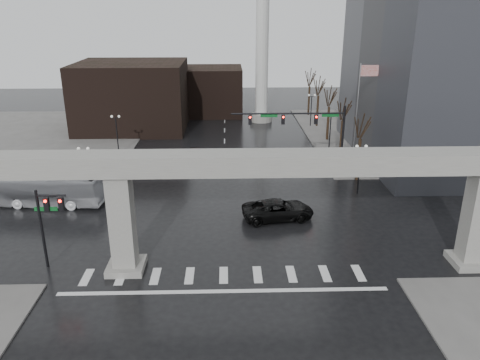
{
  "coord_description": "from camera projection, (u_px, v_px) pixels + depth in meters",
  "views": [
    {
      "loc": [
        0.32,
        -29.58,
        17.81
      ],
      "look_at": [
        1.37,
        6.13,
        4.5
      ],
      "focal_mm": 35.0,
      "sensor_mm": 36.0,
      "label": 1
    }
  ],
  "objects": [
    {
      "name": "sidewalk_nw",
      "position": [
        43.0,
        138.0,
        66.89
      ],
      "size": [
        28.0,
        36.0,
        0.15
      ],
      "primitive_type": "cube",
      "color": "slate",
      "rests_on": "ground"
    },
    {
      "name": "sidewalk_ne",
      "position": [
        402.0,
        135.0,
        68.32
      ],
      "size": [
        28.0,
        36.0,
        0.15
      ],
      "primitive_type": "cube",
      "color": "slate",
      "rests_on": "ground"
    },
    {
      "name": "lamp_left_0",
      "position": [
        85.0,
        163.0,
        45.44
      ],
      "size": [
        1.22,
        0.32,
        5.11
      ],
      "color": "black",
      "rests_on": "ground"
    },
    {
      "name": "signal_left_pole",
      "position": [
        48.0,
        216.0,
        32.62
      ],
      "size": [
        2.3,
        0.3,
        6.0
      ],
      "color": "black",
      "rests_on": "ground"
    },
    {
      "name": "lamp_left_1",
      "position": [
        116.0,
        128.0,
        58.56
      ],
      "size": [
        1.22,
        0.32,
        5.11
      ],
      "color": "black",
      "rests_on": "ground"
    },
    {
      "name": "tree_right_2",
      "position": [
        328.0,
        120.0,
        65.16
      ],
      "size": [
        1.1,
        1.63,
        7.85
      ],
      "color": "black",
      "rests_on": "ground"
    },
    {
      "name": "tree_right_0",
      "position": [
        359.0,
        155.0,
        50.22
      ],
      "size": [
        1.09,
        1.58,
        7.5
      ],
      "color": "black",
      "rests_on": "ground"
    },
    {
      "name": "lamp_right_0",
      "position": [
        360.0,
        161.0,
        46.19
      ],
      "size": [
        1.22,
        0.32,
        5.11
      ],
      "color": "black",
      "rests_on": "ground"
    },
    {
      "name": "building_far_mid",
      "position": [
        213.0,
        91.0,
        81.17
      ],
      "size": [
        10.0,
        10.0,
        8.0
      ],
      "primitive_type": "cube",
      "color": "black",
      "rests_on": "ground"
    },
    {
      "name": "signal_mast_arm",
      "position": [
        308.0,
        126.0,
        49.73
      ],
      "size": [
        12.12,
        0.43,
        8.0
      ],
      "color": "black",
      "rests_on": "ground"
    },
    {
      "name": "lamp_right_2",
      "position": [
        311.0,
        105.0,
        72.41
      ],
      "size": [
        1.22,
        0.32,
        5.11
      ],
      "color": "black",
      "rests_on": "ground"
    },
    {
      "name": "lamp_left_2",
      "position": [
        136.0,
        106.0,
        71.67
      ],
      "size": [
        1.22,
        0.32,
        5.11
      ],
      "color": "black",
      "rests_on": "ground"
    },
    {
      "name": "tree_right_1",
      "position": [
        342.0,
        135.0,
        57.69
      ],
      "size": [
        1.09,
        1.61,
        7.67
      ],
      "color": "black",
      "rests_on": "ground"
    },
    {
      "name": "ground",
      "position": [
        224.0,
        268.0,
        33.91
      ],
      "size": [
        160.0,
        160.0,
        0.0
      ],
      "primitive_type": "plane",
      "color": "black",
      "rests_on": "ground"
    },
    {
      "name": "lamp_right_1",
      "position": [
        330.0,
        127.0,
        59.3
      ],
      "size": [
        1.22,
        0.32,
        5.11
      ],
      "color": "black",
      "rests_on": "ground"
    },
    {
      "name": "far_car",
      "position": [
        194.0,
        156.0,
        56.48
      ],
      "size": [
        2.09,
        4.9,
        1.65
      ],
      "primitive_type": "imported",
      "rotation": [
        0.0,
        0.0,
        -0.03
      ],
      "color": "black",
      "rests_on": "ground"
    },
    {
      "name": "building_far_left",
      "position": [
        132.0,
        96.0,
        71.12
      ],
      "size": [
        16.0,
        14.0,
        10.0
      ],
      "primitive_type": "cube",
      "color": "black",
      "rests_on": "ground"
    },
    {
      "name": "flagpole_assembly",
      "position": [
        360.0,
        104.0,
        52.31
      ],
      "size": [
        2.06,
        0.12,
        12.0
      ],
      "color": "silver",
      "rests_on": "ground"
    },
    {
      "name": "smokestack",
      "position": [
        262.0,
        37.0,
        72.51
      ],
      "size": [
        3.6,
        3.6,
        30.0
      ],
      "color": "silver",
      "rests_on": "ground"
    },
    {
      "name": "elevated_guideway",
      "position": [
        241.0,
        179.0,
        31.55
      ],
      "size": [
        48.0,
        2.6,
        8.7
      ],
      "color": "#98968F",
      "rests_on": "ground"
    },
    {
      "name": "pickup_truck",
      "position": [
        278.0,
        210.0,
        41.41
      ],
      "size": [
        6.7,
        3.87,
        1.76
      ],
      "primitive_type": "imported",
      "rotation": [
        0.0,
        0.0,
        1.73
      ],
      "color": "black",
      "rests_on": "ground"
    },
    {
      "name": "tree_right_4",
      "position": [
        309.0,
        98.0,
        80.1
      ],
      "size": [
        1.12,
        1.69,
        8.19
      ],
      "color": "black",
      "rests_on": "ground"
    },
    {
      "name": "tree_right_3",
      "position": [
        318.0,
        108.0,
        72.63
      ],
      "size": [
        1.11,
        1.66,
        8.02
      ],
      "color": "black",
      "rests_on": "ground"
    },
    {
      "name": "city_bus",
      "position": [
        44.0,
        189.0,
        44.14
      ],
      "size": [
        11.4,
        3.63,
        3.12
      ],
      "primitive_type": "imported",
      "rotation": [
        0.0,
        0.0,
        1.48
      ],
      "color": "silver",
      "rests_on": "ground"
    }
  ]
}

